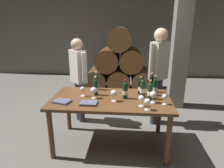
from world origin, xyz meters
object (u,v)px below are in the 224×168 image
Objects in this scene: wine_bottle_2 at (142,88)px; wine_glass_2 at (82,89)px; wine_bottle_5 at (151,84)px; wine_glass_1 at (165,97)px; wine_glass_5 at (114,93)px; wine_bottle_3 at (141,86)px; wine_glass_0 at (94,91)px; wine_bottle_1 at (96,87)px; dining_table at (111,104)px; wine_glass_6 at (141,98)px; wine_bottle_6 at (125,90)px; taster_seated_left at (78,74)px; wine_glass_4 at (153,95)px; wine_bottle_7 at (96,82)px; leather_ledger at (62,101)px; tasting_notebook at (89,103)px; wine_glass_3 at (147,102)px; wine_bottle_4 at (155,87)px; wine_bottle_0 at (150,91)px; sommelier_presenting at (159,68)px.

wine_glass_2 is (-0.87, -0.03, -0.03)m from wine_bottle_2.
wine_bottle_5 is 2.15× the size of wine_glass_1.
wine_glass_5 is at bearing -154.38° from wine_bottle_2.
wine_glass_0 is (-0.68, -0.23, -0.01)m from wine_bottle_3.
wine_bottle_5 reaches higher than wine_bottle_1.
dining_table is 0.51m from wine_bottle_2.
wine_glass_6 is at bearing -28.75° from wine_bottle_1.
wine_glass_5 is at bearing -18.53° from wine_glass_2.
wine_bottle_2 is 0.37m from wine_glass_1.
wine_bottle_1 is at bearing 154.84° from dining_table.
wine_glass_2 is at bearing 176.13° from wine_bottle_6.
taster_seated_left is at bearing 154.69° from wine_bottle_3.
wine_bottle_1 reaches higher than wine_glass_4.
wine_glass_4 is 1.49m from taster_seated_left.
wine_glass_2 is at bearing -116.39° from wine_bottle_7.
taster_seated_left is at bearing 105.93° from leather_ledger.
wine_bottle_7 is 0.61m from tasting_notebook.
wine_bottle_1 is 0.69m from wine_bottle_2.
dining_table is 11.28× the size of wine_glass_3.
wine_glass_6 is (-0.31, -0.09, 0.01)m from wine_glass_1.
wine_bottle_7 reaches higher than wine_bottle_1.
wine_bottle_3 is at bearing 95.26° from wine_glass_3.
wine_glass_0 is at bearing 164.11° from wine_glass_5.
taster_seated_left is (-0.40, 0.74, 0.05)m from wine_glass_0.
wine_glass_1 is at bearing -32.73° from taster_seated_left.
leather_ledger is (-1.25, -0.53, -0.12)m from wine_bottle_5.
wine_bottle_3 is at bearing 37.08° from leather_ledger.
wine_bottle_2 is (0.45, 0.09, 0.23)m from dining_table.
wine_bottle_1 is at bearing 84.32° from tasting_notebook.
tasting_notebook is at bearing -155.78° from wine_bottle_2.
wine_glass_0 is 0.85m from taster_seated_left.
wine_bottle_4 is 1.88× the size of wine_glass_4.
wine_bottle_7 is at bearing 157.36° from wine_bottle_0.
wine_glass_1 is 0.93m from sommelier_presenting.
wine_glass_6 is (-0.22, -0.42, -0.03)m from wine_bottle_4.
wine_glass_4 reaches higher than tasting_notebook.
wine_bottle_5 is 0.91m from wine_glass_0.
wine_glass_1 is 0.89× the size of wine_glass_5.
wine_glass_1 reaches higher than dining_table.
wine_bottle_3 is 0.18× the size of taster_seated_left.
wine_bottle_6 is at bearing -3.87° from wine_glass_2.
wine_bottle_6 is 0.63m from wine_glass_2.
wine_bottle_1 is 1.31× the size of tasting_notebook.
wine_bottle_7 is (-0.82, 0.34, 0.01)m from wine_bottle_0.
sommelier_presenting is at bearing 44.00° from tasting_notebook.
wine_glass_6 is (0.37, -0.14, -0.01)m from wine_glass_5.
wine_glass_2 is 0.65× the size of leather_ledger.
leather_ledger is (-1.20, -0.23, -0.11)m from wine_bottle_0.
wine_bottle_1 is 0.74m from wine_glass_6.
dining_table is 5.91× the size of wine_bottle_1.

